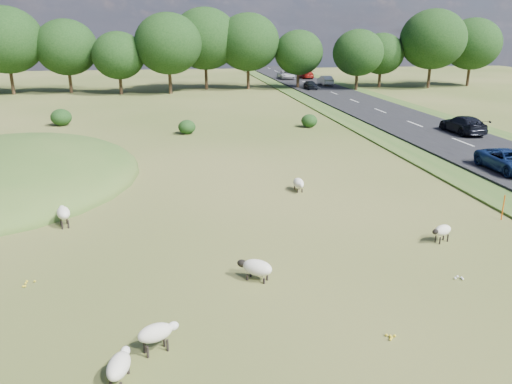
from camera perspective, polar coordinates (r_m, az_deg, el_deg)
ground at (r=39.33m, az=-6.67°, el=5.56°), size 160.00×160.00×0.00m
mound at (r=33.18m, az=-27.09°, el=1.36°), size 16.00×20.00×4.00m
road at (r=53.66m, az=14.83°, el=8.53°), size 8.00×150.00×0.25m
treeline at (r=73.86m, az=-9.17°, el=16.33°), size 96.28×14.66×11.70m
shrubs at (r=46.27m, az=-12.08°, el=8.01°), size 24.04×7.50×1.54m
marker_post at (r=25.62m, az=26.40°, el=-1.60°), size 0.06×0.06×1.20m
sheep_0 at (r=27.22m, az=4.90°, el=1.00°), size 0.56×1.23×0.71m
sheep_1 at (r=21.95m, az=20.51°, el=-4.14°), size 1.08×0.76×0.75m
sheep_2 at (r=23.79m, az=-21.16°, el=-2.24°), size 0.82×1.31×0.91m
sheep_3 at (r=17.58m, az=0.02°, el=-8.61°), size 1.33×1.10×0.77m
sheep_4 at (r=13.53m, az=-15.38°, el=-18.54°), size 0.74×1.26×0.70m
sheep_5 at (r=14.22m, az=-11.32°, el=-15.49°), size 1.22×0.84×0.85m
car_0 at (r=80.74m, az=7.93°, el=12.52°), size 1.53×4.40×1.45m
car_1 at (r=45.09m, az=22.57°, el=7.15°), size 2.02×4.97×1.44m
car_3 at (r=74.73m, az=6.26°, el=12.08°), size 1.45×3.61×1.23m
car_4 at (r=90.71m, az=3.44°, el=13.23°), size 2.38×5.17×1.44m
car_5 at (r=92.33m, az=5.70°, el=13.27°), size 2.06×5.06×1.47m
car_6 at (r=33.74m, az=26.93°, el=3.19°), size 2.11×4.57×1.27m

